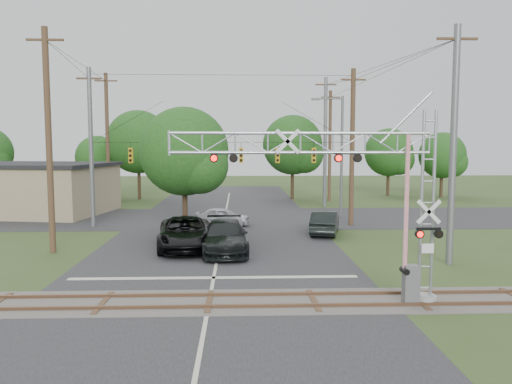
{
  "coord_description": "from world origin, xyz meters",
  "views": [
    {
      "loc": [
        1.13,
        -16.51,
        5.99
      ],
      "look_at": [
        1.98,
        7.5,
        3.71
      ],
      "focal_mm": 35.0,
      "sensor_mm": 36.0,
      "label": 1
    }
  ],
  "objects_px": {
    "pickup_black": "(185,233)",
    "traffic_signal_span": "(235,149)",
    "car_dark": "(225,237)",
    "crossing_gantry": "(349,187)",
    "streetlight": "(339,150)",
    "sedan_silver": "(223,216)"
  },
  "relations": [
    {
      "from": "traffic_signal_span",
      "to": "car_dark",
      "type": "relative_size",
      "value": 3.2
    },
    {
      "from": "traffic_signal_span",
      "to": "car_dark",
      "type": "bearing_deg",
      "value": -93.4
    },
    {
      "from": "crossing_gantry",
      "to": "sedan_silver",
      "type": "bearing_deg",
      "value": 105.76
    },
    {
      "from": "streetlight",
      "to": "traffic_signal_span",
      "type": "bearing_deg",
      "value": -153.98
    },
    {
      "from": "crossing_gantry",
      "to": "traffic_signal_span",
      "type": "relative_size",
      "value": 0.52
    },
    {
      "from": "crossing_gantry",
      "to": "traffic_signal_span",
      "type": "height_order",
      "value": "traffic_signal_span"
    },
    {
      "from": "streetlight",
      "to": "pickup_black",
      "type": "bearing_deg",
      "value": -133.22
    },
    {
      "from": "pickup_black",
      "to": "streetlight",
      "type": "xyz_separation_m",
      "value": [
        11.36,
        12.09,
        4.65
      ]
    },
    {
      "from": "car_dark",
      "to": "pickup_black",
      "type": "bearing_deg",
      "value": 152.32
    },
    {
      "from": "traffic_signal_span",
      "to": "pickup_black",
      "type": "xyz_separation_m",
      "value": [
        -2.86,
        -7.94,
        -4.75
      ]
    },
    {
      "from": "pickup_black",
      "to": "sedan_silver",
      "type": "bearing_deg",
      "value": 70.69
    },
    {
      "from": "sedan_silver",
      "to": "crossing_gantry",
      "type": "bearing_deg",
      "value": -157.1
    },
    {
      "from": "crossing_gantry",
      "to": "car_dark",
      "type": "bearing_deg",
      "value": 117.33
    },
    {
      "from": "pickup_black",
      "to": "car_dark",
      "type": "relative_size",
      "value": 1.08
    },
    {
      "from": "crossing_gantry",
      "to": "streetlight",
      "type": "bearing_deg",
      "value": 79.41
    },
    {
      "from": "traffic_signal_span",
      "to": "car_dark",
      "type": "distance_m",
      "value": 10.23
    },
    {
      "from": "crossing_gantry",
      "to": "sedan_silver",
      "type": "distance_m",
      "value": 19.66
    },
    {
      "from": "traffic_signal_span",
      "to": "streetlight",
      "type": "relative_size",
      "value": 1.95
    },
    {
      "from": "crossing_gantry",
      "to": "streetlight",
      "type": "height_order",
      "value": "streetlight"
    },
    {
      "from": "pickup_black",
      "to": "traffic_signal_span",
      "type": "bearing_deg",
      "value": 64.05
    },
    {
      "from": "sedan_silver",
      "to": "streetlight",
      "type": "relative_size",
      "value": 0.41
    },
    {
      "from": "pickup_black",
      "to": "sedan_silver",
      "type": "relative_size",
      "value": 1.62
    }
  ]
}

